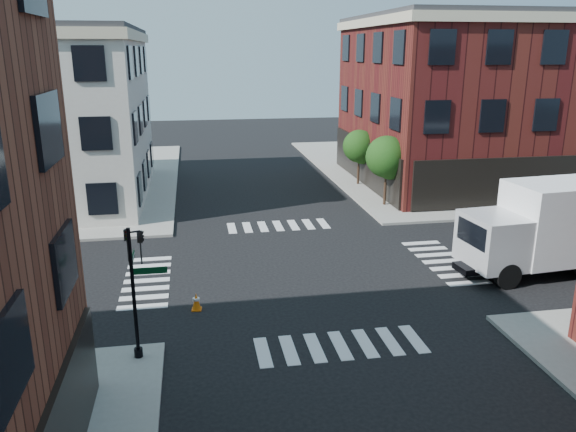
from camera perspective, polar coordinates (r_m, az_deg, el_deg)
The scene contains 8 objects.
ground at distance 26.19m, azimuth 1.36°, elevation -5.57°, with size 120.00×120.00×0.00m, color black.
sidewalk_ne at distance 52.59m, azimuth 19.78°, elevation 4.83°, with size 30.00×30.00×0.15m, color gray.
building_ne at distance 47.29m, azimuth 22.91°, elevation 10.58°, with size 25.00×16.00×12.00m, color #421011.
tree_near at distance 36.57m, azimuth 10.09°, elevation 5.73°, with size 2.69×2.69×4.49m.
tree_far at distance 42.22m, azimuth 7.33°, elevation 6.87°, with size 2.43×2.43×4.07m.
signal_pole at distance 18.60m, azimuth -15.25°, elevation -6.17°, with size 1.29×1.24×4.60m.
box_truck at distance 28.44m, azimuth 26.13°, elevation -0.86°, with size 9.44×3.61×4.19m.
traffic_cone at distance 22.60m, azimuth -9.29°, elevation -8.59°, with size 0.42×0.42×0.71m.
Camera 1 is at (-4.75, -23.80, 9.85)m, focal length 35.00 mm.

